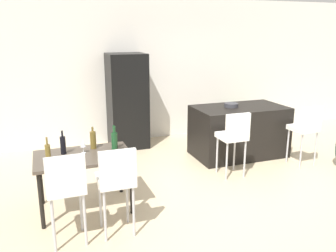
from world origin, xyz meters
name	(u,v)px	position (x,y,z in m)	size (l,w,h in m)	color
ground_plane	(231,180)	(0.00, 0.00, 0.00)	(10.00, 10.00, 0.00)	#C6B28E
back_wall	(172,70)	(0.00, 2.65, 1.45)	(10.00, 0.12, 2.90)	silver
kitchen_island	(239,131)	(0.70, 0.98, 0.46)	(1.66, 0.94, 0.92)	black
bar_chair_left	(234,134)	(0.09, 0.13, 0.70)	(0.40, 0.40, 1.05)	white
bar_chair_middle	(306,126)	(1.48, 0.13, 0.70)	(0.42, 0.42, 1.05)	white
dining_table	(83,161)	(-2.24, -0.15, 0.66)	(1.20, 0.77, 0.74)	#4C4238
dining_chair_near	(66,185)	(-2.51, -0.90, 0.70)	(0.41, 0.41, 1.05)	white
dining_chair_far	(116,178)	(-1.97, -0.90, 0.70)	(0.40, 0.40, 1.05)	white
wine_bottle_inner	(48,154)	(-2.65, -0.35, 0.87)	(0.06, 0.06, 0.33)	brown
wine_bottle_right	(115,140)	(-1.80, -0.04, 0.85)	(0.06, 0.06, 0.31)	#194723
wine_bottle_corner	(93,140)	(-2.08, 0.06, 0.86)	(0.08, 0.08, 0.29)	brown
wine_bottle_end	(63,145)	(-2.46, -0.02, 0.86)	(0.07, 0.07, 0.31)	black
wine_bottle_far	(114,142)	(-1.84, -0.19, 0.88)	(0.07, 0.07, 0.36)	#194723
wine_glass_left	(83,144)	(-2.22, -0.08, 0.86)	(0.07, 0.07, 0.17)	silver
refrigerator	(127,101)	(-1.10, 2.21, 0.92)	(0.72, 0.68, 1.84)	black
fruit_bowl	(231,105)	(0.54, 1.02, 0.96)	(0.25, 0.25, 0.07)	#333338
potted_plant	(246,117)	(1.63, 2.20, 0.37)	(0.42, 0.42, 0.62)	beige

